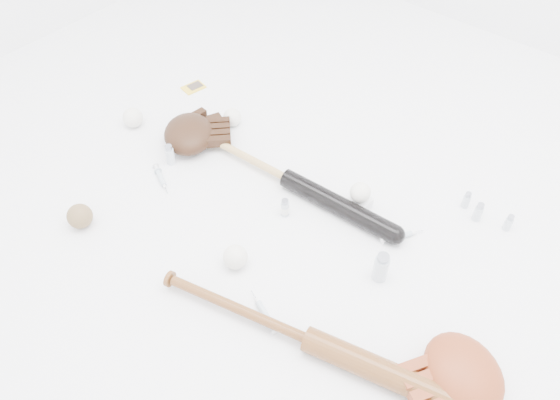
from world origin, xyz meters
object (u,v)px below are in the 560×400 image
Objects in this scene: bat_dark at (288,179)px; bat_wood at (309,340)px; glove_dark at (189,133)px; pedestal at (359,203)px.

bat_wood is at bearing -48.67° from bat_dark.
glove_dark reaches higher than pedestal.
pedestal is (0.24, 0.07, -0.01)m from bat_dark.
glove_dark is 0.66m from pedestal.
bat_wood is 0.52m from pedestal.
pedestal is (-0.18, 0.49, -0.02)m from bat_wood.
bat_wood is at bearing 20.98° from glove_dark.
glove_dark is at bearing 142.59° from bat_wood.
bat_dark is 0.25m from pedestal.
glove_dark reaches higher than bat_wood.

